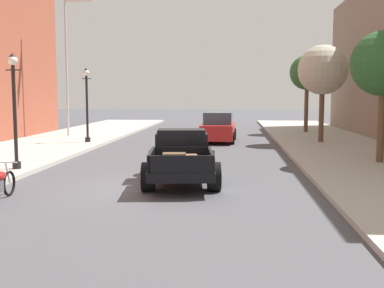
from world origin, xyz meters
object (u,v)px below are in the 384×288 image
object	(u,v)px
car_background_red	(218,128)
flagpole	(70,41)
street_lamp_near	(14,102)
street_tree_nearest	(384,64)
street_tree_third	(307,73)
street_lamp_far	(87,99)
hotrod_truck_black	(181,156)
street_tree_second	(323,70)

from	to	relation	value
car_background_red	flagpole	size ratio (longest dim) A/B	0.48
street_lamp_near	street_tree_nearest	size ratio (longest dim) A/B	0.80
street_tree_third	street_lamp_near	bearing A→B (deg)	-125.98
street_lamp_far	flagpole	bearing A→B (deg)	120.48
street_tree_nearest	hotrod_truck_black	bearing A→B (deg)	-152.92
flagpole	street_tree_third	world-z (taller)	flagpole
street_lamp_far	street_tree_second	xyz separation A→B (m)	(12.19, 1.07, 1.49)
hotrod_truck_black	flagpole	distance (m)	16.33
car_background_red	street_lamp_far	bearing A→B (deg)	-162.62
hotrod_truck_black	street_lamp_far	xyz separation A→B (m)	(-6.00, 9.84, 1.63)
street_lamp_far	flagpole	world-z (taller)	flagpole
hotrod_truck_black	street_tree_nearest	size ratio (longest dim) A/B	1.05
hotrod_truck_black	street_tree_third	world-z (taller)	street_tree_third
car_background_red	street_tree_second	bearing A→B (deg)	-11.01
hotrod_truck_black	street_lamp_near	xyz separation A→B (m)	(-5.67, 0.91, 1.63)
street_tree_third	street_tree_nearest	bearing A→B (deg)	-87.69
street_lamp_near	street_lamp_far	xyz separation A→B (m)	(-0.33, 8.93, 0.00)
hotrod_truck_black	street_tree_third	distance (m)	19.00
street_lamp_near	street_tree_second	xyz separation A→B (m)	(11.87, 10.01, 1.49)
street_lamp_near	street_lamp_far	size ratio (longest dim) A/B	1.00
car_background_red	street_lamp_far	size ratio (longest dim) A/B	1.13
street_tree_third	hotrod_truck_black	bearing A→B (deg)	-110.10
street_lamp_near	car_background_red	bearing A→B (deg)	59.68
car_background_red	street_tree_nearest	xyz separation A→B (m)	(6.21, -8.38, 2.96)
car_background_red	street_tree_second	world-z (taller)	street_tree_second
car_background_red	street_lamp_near	xyz separation A→B (m)	(-6.47, -11.06, 1.62)
hotrod_truck_black	flagpole	bearing A→B (deg)	121.14
car_background_red	street_lamp_far	xyz separation A→B (m)	(-6.79, -2.13, 1.62)
hotrod_truck_black	street_lamp_far	world-z (taller)	street_lamp_far
street_lamp_near	street_lamp_far	bearing A→B (deg)	92.08
street_lamp_far	street_tree_nearest	distance (m)	14.49
street_lamp_far	street_tree_second	distance (m)	12.33
flagpole	hotrod_truck_black	bearing A→B (deg)	-58.86
street_tree_nearest	street_tree_second	xyz separation A→B (m)	(-0.80, 7.33, 0.15)
street_tree_second	street_tree_third	distance (m)	6.67
hotrod_truck_black	street_tree_nearest	world-z (taller)	street_tree_nearest
hotrod_truck_black	street_tree_nearest	bearing A→B (deg)	27.08
flagpole	street_tree_nearest	size ratio (longest dim) A/B	1.91
car_background_red	street_tree_nearest	size ratio (longest dim) A/B	0.91
hotrod_truck_black	street_lamp_near	size ratio (longest dim) A/B	1.31
street_tree_second	hotrod_truck_black	bearing A→B (deg)	-119.58
car_background_red	street_tree_nearest	world-z (taller)	street_tree_nearest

